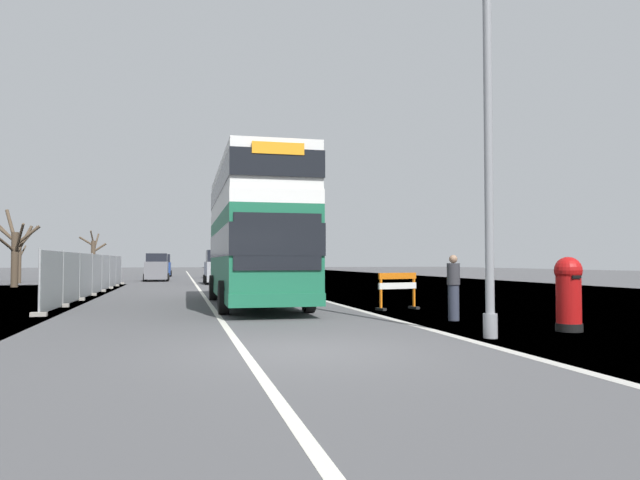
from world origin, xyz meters
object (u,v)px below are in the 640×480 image
Objects in this scene: double_decker_bus at (254,232)px; car_receding_far at (216,267)px; pedestrian_at_kerb at (453,288)px; car_receding_mid at (157,268)px; roadworks_barrier at (398,287)px; lamppost_foreground at (488,138)px; red_pillar_postbox at (569,290)px; car_far_side at (162,266)px; car_oncoming_near at (218,268)px.

double_decker_bus is 2.49× the size of car_receding_far.
pedestrian_at_kerb is (3.71, -41.00, -0.11)m from car_receding_far.
double_decker_bus is 2.52× the size of car_receding_mid.
roadworks_barrier is 0.34× the size of car_receding_mid.
car_receding_mid is at bearing 104.58° from pedestrian_at_kerb.
double_decker_bus is at bearing 109.64° from lamppost_foreground.
lamppost_foreground is 1.94× the size of car_receding_far.
lamppost_foreground is 38.04m from car_receding_mid.
pedestrian_at_kerb is (-1.43, 2.76, -0.04)m from red_pillar_postbox.
pedestrian_at_kerb is at bearing -87.27° from roadworks_barrier.
double_decker_bus is 2.55× the size of car_far_side.
lamppost_foreground is 51.30m from car_far_side.
car_oncoming_near reaches higher than red_pillar_postbox.
car_receding_mid is at bearing 105.93° from roadworks_barrier.
car_oncoming_near is at bearing -58.52° from car_receding_mid.
double_decker_bus reaches higher than red_pillar_postbox.
car_oncoming_near is 0.98× the size of car_receding_far.
car_far_side reaches higher than pedestrian_at_kerb.
lamppost_foreground is 1.98× the size of car_oncoming_near.
car_receding_far reaches higher than red_pillar_postbox.
red_pillar_postbox is at bearing -78.74° from car_oncoming_near.
red_pillar_postbox is at bearing 15.08° from lamppost_foreground.
car_receding_mid reaches higher than pedestrian_at_kerb.
lamppost_foreground reaches higher than double_decker_bus.
car_oncoming_near is at bearing 99.44° from pedestrian_at_kerb.
pedestrian_at_kerb is at bearing -75.42° from car_receding_mid.
car_receding_mid is 13.51m from car_far_side.
double_decker_bus reaches higher than car_receding_far.
car_receding_mid is at bearing 121.48° from car_oncoming_near.
lamppost_foreground is at bearing -86.35° from car_receding_far.
red_pillar_postbox is 0.38× the size of car_far_side.
lamppost_foreground reaches higher than car_receding_mid.
double_decker_bus is 20.04m from car_oncoming_near.
lamppost_foreground is 5.23× the size of red_pillar_postbox.
lamppost_foreground is 30.36m from car_oncoming_near.
car_far_side is (-4.32, 40.58, -1.54)m from double_decker_bus.
double_decker_bus is 27.46m from car_receding_mid.
car_oncoming_near is at bearing -78.06° from car_far_side.
car_receding_far is (5.05, 7.29, -0.04)m from car_receding_mid.
roadworks_barrier is 0.35× the size of car_oncoming_near.
red_pillar_postbox is at bearing -78.46° from car_far_side.
lamppost_foreground reaches higher than car_oncoming_near.
red_pillar_postbox is (2.31, 0.62, -3.20)m from lamppost_foreground.
car_oncoming_near is at bearing -92.83° from car_receding_far.
car_far_side is (-10.21, 49.97, 0.14)m from red_pillar_postbox.
roadworks_barrier is 23.40m from car_oncoming_near.
car_receding_far is at bearing 95.17° from pedestrian_at_kerb.
car_receding_mid is (-7.89, 37.09, -3.08)m from lamppost_foreground.
roadworks_barrier is at bearing -74.07° from car_receding_mid.
lamppost_foreground reaches higher than red_pillar_postbox.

